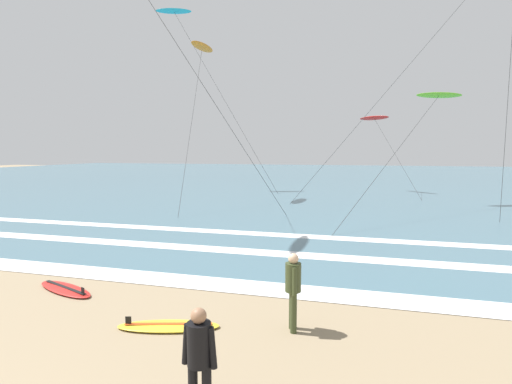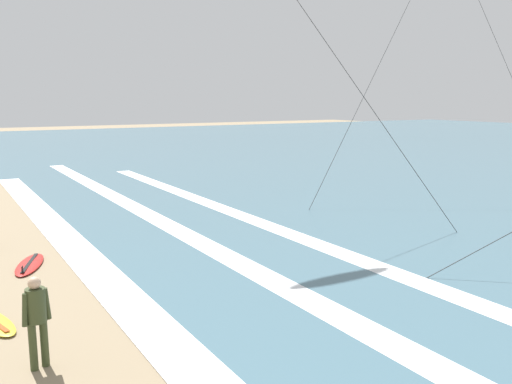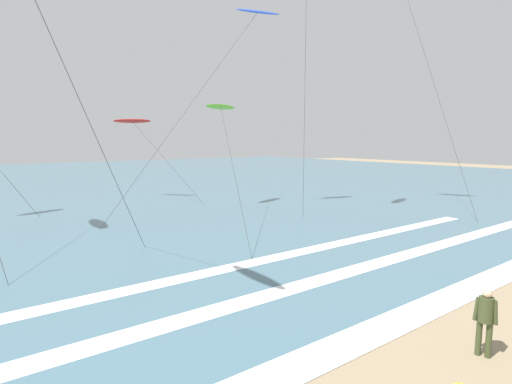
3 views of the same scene
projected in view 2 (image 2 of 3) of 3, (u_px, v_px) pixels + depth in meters
The scene contains 5 objects.
wave_foam_shoreline at pixel (132, 307), 11.74m from camera, with size 44.00×1.07×0.01m, color white.
wave_foam_mid_break at pixel (208, 246), 16.58m from camera, with size 47.12×0.84×0.01m, color white.
wave_foam_outer_break at pixel (311, 242), 17.08m from camera, with size 39.46×0.81×0.01m, color white.
surfer_mid_group at pixel (37, 314), 8.96m from camera, with size 0.32×0.51×1.60m.
surfboard_near_water at pixel (30, 264), 14.66m from camera, with size 2.18×1.28×0.25m.
Camera 2 is at (12.67, 5.58, 4.48)m, focal length 37.98 mm.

